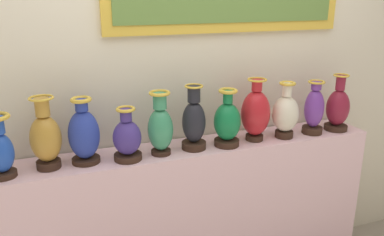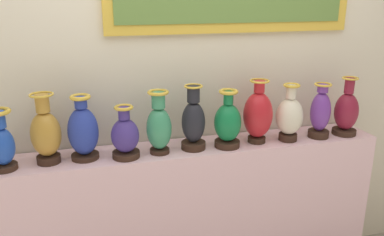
# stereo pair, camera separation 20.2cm
# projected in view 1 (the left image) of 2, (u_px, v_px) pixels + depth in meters

# --- Properties ---
(display_shelf) EXTENTS (2.41, 0.32, 1.02)m
(display_shelf) POSITION_uv_depth(u_px,v_px,m) (192.00, 220.00, 2.56)
(display_shelf) COLOR beige
(display_shelf) RESTS_ON ground_plane
(back_wall) EXTENTS (4.73, 0.14, 2.97)m
(back_wall) POSITION_uv_depth(u_px,v_px,m) (181.00, 63.00, 2.46)
(back_wall) COLOR beige
(back_wall) RESTS_ON ground_plane
(vase_sapphire) EXTENTS (0.14, 0.14, 0.33)m
(vase_sapphire) POSITION_uv_depth(u_px,v_px,m) (0.00, 149.00, 1.96)
(vase_sapphire) COLOR #382319
(vase_sapphire) RESTS_ON display_shelf
(vase_ochre) EXTENTS (0.16, 0.16, 0.39)m
(vase_ochre) POSITION_uv_depth(u_px,v_px,m) (46.00, 138.00, 2.06)
(vase_ochre) COLOR #382319
(vase_ochre) RESTS_ON display_shelf
(vase_cobalt) EXTENTS (0.17, 0.17, 0.37)m
(vase_cobalt) POSITION_uv_depth(u_px,v_px,m) (84.00, 134.00, 2.14)
(vase_cobalt) COLOR #382319
(vase_cobalt) RESTS_ON display_shelf
(vase_indigo) EXTENTS (0.16, 0.16, 0.30)m
(vase_indigo) POSITION_uv_depth(u_px,v_px,m) (127.00, 138.00, 2.18)
(vase_indigo) COLOR #382319
(vase_indigo) RESTS_ON display_shelf
(vase_jade) EXTENTS (0.15, 0.15, 0.37)m
(vase_jade) POSITION_uv_depth(u_px,v_px,m) (160.00, 127.00, 2.25)
(vase_jade) COLOR #382319
(vase_jade) RESTS_ON display_shelf
(vase_onyx) EXTENTS (0.15, 0.15, 0.39)m
(vase_onyx) POSITION_uv_depth(u_px,v_px,m) (194.00, 122.00, 2.33)
(vase_onyx) COLOR #382319
(vase_onyx) RESTS_ON display_shelf
(vase_emerald) EXTENTS (0.16, 0.16, 0.36)m
(vase_emerald) POSITION_uv_depth(u_px,v_px,m) (227.00, 122.00, 2.38)
(vase_emerald) COLOR #382319
(vase_emerald) RESTS_ON display_shelf
(vase_crimson) EXTENTS (0.18, 0.18, 0.40)m
(vase_crimson) POSITION_uv_depth(u_px,v_px,m) (256.00, 113.00, 2.46)
(vase_crimson) COLOR #382319
(vase_crimson) RESTS_ON display_shelf
(vase_ivory) EXTENTS (0.17, 0.17, 0.37)m
(vase_ivory) POSITION_uv_depth(u_px,v_px,m) (285.00, 114.00, 2.52)
(vase_ivory) COLOR #382319
(vase_ivory) RESTS_ON display_shelf
(vase_violet) EXTENTS (0.13, 0.13, 0.36)m
(vase_violet) POSITION_uv_depth(u_px,v_px,m) (314.00, 110.00, 2.59)
(vase_violet) COLOR #382319
(vase_violet) RESTS_ON display_shelf
(vase_burgundy) EXTENTS (0.15, 0.15, 0.38)m
(vase_burgundy) POSITION_uv_depth(u_px,v_px,m) (338.00, 108.00, 2.66)
(vase_burgundy) COLOR #382319
(vase_burgundy) RESTS_ON display_shelf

